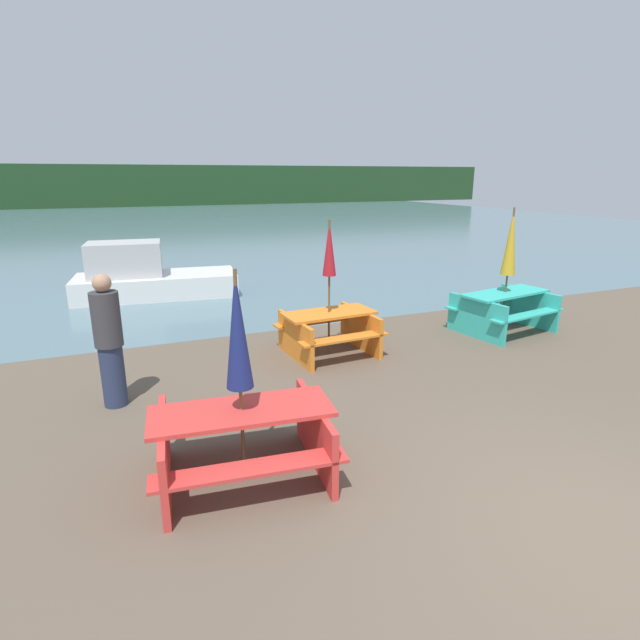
% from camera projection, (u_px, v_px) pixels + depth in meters
% --- Properties ---
extents(ground_plane, '(60.00, 60.00, 0.00)m').
position_uv_depth(ground_plane, '(602.00, 537.00, 4.30)').
color(ground_plane, brown).
extents(water, '(60.00, 50.00, 0.00)m').
position_uv_depth(water, '(169.00, 223.00, 32.44)').
color(water, slate).
rests_on(water, ground_plane).
extents(far_treeline, '(80.00, 1.60, 4.00)m').
position_uv_depth(far_treeline, '(144.00, 186.00, 49.59)').
color(far_treeline, '#1E3D1E').
rests_on(far_treeline, water).
extents(picnic_table_red, '(1.96, 1.57, 0.75)m').
position_uv_depth(picnic_table_red, '(243.00, 436.00, 5.07)').
color(picnic_table_red, red).
rests_on(picnic_table_red, ground_plane).
extents(picnic_table_teal, '(2.04, 1.66, 0.80)m').
position_uv_depth(picnic_table_teal, '(504.00, 307.00, 9.87)').
color(picnic_table_teal, '#33B7A8').
rests_on(picnic_table_teal, ground_plane).
extents(picnic_table_orange, '(1.62, 1.46, 0.75)m').
position_uv_depth(picnic_table_orange, '(329.00, 329.00, 8.61)').
color(picnic_table_orange, orange).
rests_on(picnic_table_orange, ground_plane).
extents(umbrella_crimson, '(0.23, 0.23, 2.31)m').
position_uv_depth(umbrella_crimson, '(329.00, 250.00, 8.23)').
color(umbrella_crimson, brown).
rests_on(umbrella_crimson, ground_plane).
extents(umbrella_navy, '(0.27, 0.27, 2.17)m').
position_uv_depth(umbrella_navy, '(238.00, 331.00, 4.75)').
color(umbrella_navy, brown).
rests_on(umbrella_navy, ground_plane).
extents(umbrella_gold, '(0.27, 0.27, 2.42)m').
position_uv_depth(umbrella_gold, '(511.00, 242.00, 9.51)').
color(umbrella_gold, brown).
rests_on(umbrella_gold, ground_plane).
extents(boat, '(4.11, 2.02, 1.41)m').
position_uv_depth(boat, '(147.00, 277.00, 12.69)').
color(boat, silver).
rests_on(boat, water).
extents(person, '(0.36, 0.36, 1.81)m').
position_uv_depth(person, '(109.00, 341.00, 6.53)').
color(person, '#283351').
rests_on(person, ground_plane).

